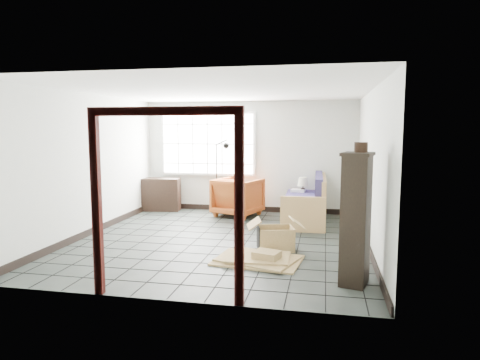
% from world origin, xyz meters
% --- Properties ---
extents(ground, '(5.50, 5.50, 0.00)m').
position_xyz_m(ground, '(0.00, 0.00, 0.00)').
color(ground, black).
rests_on(ground, ground).
extents(room_shell, '(5.02, 5.52, 2.61)m').
position_xyz_m(room_shell, '(0.00, 0.03, 1.68)').
color(room_shell, silver).
rests_on(room_shell, ground).
extents(window_panel, '(2.32, 0.08, 1.52)m').
position_xyz_m(window_panel, '(-1.00, 2.70, 1.60)').
color(window_panel, silver).
rests_on(window_panel, ground).
extents(doorway_trim, '(1.80, 0.08, 2.20)m').
position_xyz_m(doorway_trim, '(0.00, -2.70, 1.38)').
color(doorway_trim, '#370E0C').
rests_on(doorway_trim, ground).
extents(futon_sofa, '(0.89, 2.28, 1.01)m').
position_xyz_m(futon_sofa, '(1.42, 1.95, 0.36)').
color(futon_sofa, tan).
rests_on(futon_sofa, ground).
extents(armchair, '(1.15, 1.12, 0.95)m').
position_xyz_m(armchair, '(-0.15, 2.14, 0.47)').
color(armchair, brown).
rests_on(armchair, ground).
extents(side_table, '(0.49, 0.49, 0.51)m').
position_xyz_m(side_table, '(1.26, 2.39, 0.42)').
color(side_table, black).
rests_on(side_table, ground).
extents(table_lamp, '(0.27, 0.27, 0.38)m').
position_xyz_m(table_lamp, '(1.29, 2.36, 0.77)').
color(table_lamp, black).
rests_on(table_lamp, side_table).
extents(projector, '(0.33, 0.28, 0.11)m').
position_xyz_m(projector, '(1.19, 2.34, 0.56)').
color(projector, silver).
rests_on(projector, side_table).
extents(floor_lamp, '(0.47, 0.30, 1.72)m').
position_xyz_m(floor_lamp, '(-0.59, 2.36, 0.92)').
color(floor_lamp, black).
rests_on(floor_lamp, ground).
extents(console_shelf, '(1.05, 0.52, 0.78)m').
position_xyz_m(console_shelf, '(-2.15, 2.40, 0.39)').
color(console_shelf, black).
rests_on(console_shelf, ground).
extents(tall_shelf, '(0.46, 0.53, 1.67)m').
position_xyz_m(tall_shelf, '(2.15, -1.79, 0.85)').
color(tall_shelf, black).
rests_on(tall_shelf, ground).
extents(pot, '(0.16, 0.16, 0.12)m').
position_xyz_m(pot, '(2.19, -1.74, 1.73)').
color(pot, black).
rests_on(pot, tall_shelf).
extents(open_box, '(0.99, 0.66, 0.52)m').
position_xyz_m(open_box, '(1.00, -0.43, 0.19)').
color(open_box, olive).
rests_on(open_box, ground).
extents(cardboard_pile, '(1.36, 1.12, 0.18)m').
position_xyz_m(cardboard_pile, '(0.83, -1.11, 0.05)').
color(cardboard_pile, olive).
rests_on(cardboard_pile, ground).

